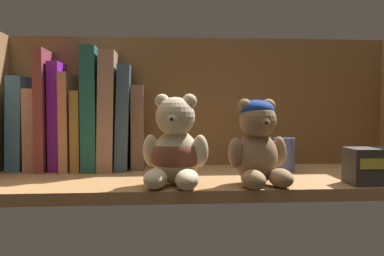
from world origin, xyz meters
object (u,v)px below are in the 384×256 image
(book_3, at_px, (58,116))
(pillar_candle, at_px, (283,155))
(book_0, at_px, (20,123))
(small_product_box, at_px, (372,166))
(book_5, at_px, (80,130))
(book_8, at_px, (124,118))
(book_1, at_px, (35,129))
(teddy_bear_smaller, at_px, (258,144))
(book_6, at_px, (93,109))
(teddy_bear_larger, at_px, (175,149))
(book_2, at_px, (47,110))
(book_9, at_px, (138,127))
(book_7, at_px, (109,111))
(book_4, at_px, (70,122))

(book_3, distance_m, pillar_candle, 0.46)
(book_0, bearing_deg, small_product_box, -19.28)
(book_5, relative_size, book_8, 0.75)
(book_1, relative_size, book_5, 1.03)
(teddy_bear_smaller, bearing_deg, book_3, 149.99)
(book_6, bearing_deg, teddy_bear_larger, -51.81)
(book_1, bearing_deg, book_5, 0.00)
(book_0, distance_m, small_product_box, 0.68)
(book_0, bearing_deg, book_2, 0.00)
(book_9, bearing_deg, teddy_bear_larger, -71.37)
(small_product_box, bearing_deg, teddy_bear_larger, 177.20)
(book_0, xyz_separation_m, book_8, (0.21, 0.00, 0.01))
(small_product_box, bearing_deg, book_3, 158.28)
(book_6, height_order, small_product_box, book_6)
(book_6, height_order, book_9, book_6)
(book_5, xyz_separation_m, book_9, (0.12, 0.00, 0.01))
(book_6, bearing_deg, pillar_candle, -10.98)
(book_2, height_order, book_3, book_2)
(teddy_bear_larger, relative_size, teddy_bear_smaller, 1.06)
(book_6, distance_m, teddy_bear_larger, 0.27)
(book_2, xyz_separation_m, small_product_box, (0.58, -0.22, -0.09))
(book_1, relative_size, book_7, 0.69)
(pillar_candle, bearing_deg, book_8, 166.86)
(book_0, bearing_deg, teddy_bear_larger, -33.69)
(book_8, distance_m, book_9, 0.03)
(book_3, relative_size, book_5, 1.36)
(teddy_bear_smaller, bearing_deg, teddy_bear_larger, 177.37)
(book_0, height_order, book_3, book_3)
(book_0, height_order, book_1, book_0)
(book_3, xyz_separation_m, teddy_bear_larger, (0.23, -0.21, -0.05))
(book_1, relative_size, book_4, 0.84)
(book_8, bearing_deg, book_3, 180.00)
(book_2, bearing_deg, book_0, 180.00)
(book_8, relative_size, small_product_box, 2.62)
(teddy_bear_larger, bearing_deg, book_5, 132.50)
(book_7, relative_size, small_product_box, 2.96)
(book_5, bearing_deg, book_3, 180.00)
(book_3, bearing_deg, book_2, 180.00)
(teddy_bear_smaller, relative_size, small_product_box, 1.76)
(book_1, height_order, book_3, book_3)
(book_2, bearing_deg, book_1, 180.00)
(book_0, height_order, book_5, book_0)
(book_7, xyz_separation_m, book_8, (0.03, 0.00, -0.01))
(book_8, relative_size, pillar_candle, 3.14)
(book_8, relative_size, book_9, 1.23)
(book_3, distance_m, teddy_bear_larger, 0.32)
(pillar_candle, bearing_deg, teddy_bear_smaller, -120.79)
(book_3, relative_size, teddy_bear_larger, 1.45)
(book_5, bearing_deg, book_8, 0.00)
(book_4, distance_m, book_7, 0.08)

